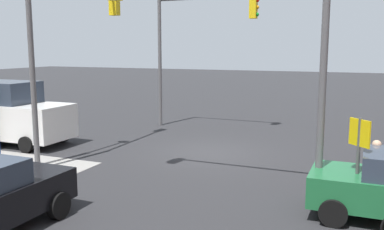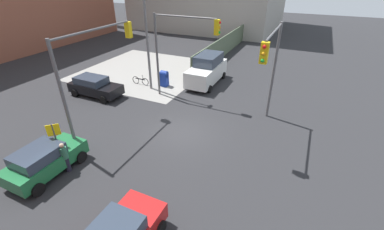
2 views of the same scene
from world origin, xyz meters
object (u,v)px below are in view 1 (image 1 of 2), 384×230
Objects in this scene: traffic_signal_se_corner at (196,35)px; pedestrian_crossing at (375,172)px; traffic_signal_nw_corner at (229,22)px; traffic_signal_ne_corner at (71,31)px; van_white_delivery at (8,113)px.

traffic_signal_se_corner is 3.75× the size of pedestrian_crossing.
traffic_signal_ne_corner is (6.61, -2.00, -0.05)m from traffic_signal_nw_corner.
traffic_signal_nw_corner is at bearing -58.16° from pedestrian_crossing.
van_white_delivery is at bearing -14.27° from traffic_signal_nw_corner.
traffic_signal_ne_corner is at bearing 74.21° from traffic_signal_se_corner.
van_white_delivery is 3.12× the size of pedestrian_crossing.
traffic_signal_se_corner reaches higher than pedestrian_crossing.
traffic_signal_nw_corner is 11.46m from van_white_delivery.
traffic_signal_nw_corner is at bearing 117.23° from traffic_signal_se_corner.
traffic_signal_se_corner is 7.28m from traffic_signal_ne_corner.
pedestrian_crossing is (-8.32, 8.30, -3.71)m from traffic_signal_se_corner.
traffic_signal_ne_corner is at bearing -16.81° from traffic_signal_nw_corner.
traffic_signal_nw_corner reaches higher than pedestrian_crossing.
van_white_delivery is at bearing 46.49° from traffic_signal_se_corner.
traffic_signal_nw_corner is 1.00× the size of traffic_signal_se_corner.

